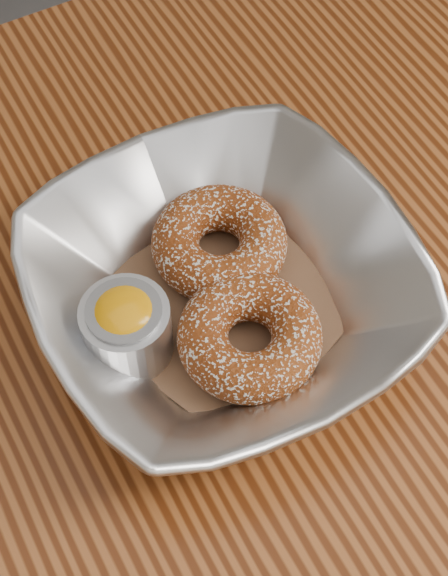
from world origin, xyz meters
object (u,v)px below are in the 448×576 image
serving_bowl (224,289)px  ramekin (127,327)px  table (387,391)px  donut_front (250,336)px  donut_back (219,243)px

serving_bowl → ramekin: size_ratio=4.35×
ramekin → serving_bowl: bearing=-0.9°
table → donut_front: 0.17m
donut_front → ramekin: 0.08m
donut_front → ramekin: ramekin is taller
ramekin → donut_back: bearing=22.3°
ramekin → table: bearing=-21.6°
table → donut_front: bearing=164.0°
serving_bowl → donut_front: serving_bowl is taller
table → donut_front: donut_front is taller
table → serving_bowl: (-0.10, 0.07, 0.13)m
serving_bowl → donut_back: size_ratio=2.66×
donut_back → donut_front: same height
serving_bowl → table: bearing=-32.7°
donut_front → ramekin: size_ratio=1.64×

